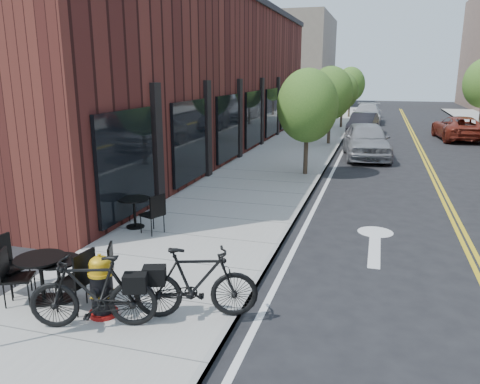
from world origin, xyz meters
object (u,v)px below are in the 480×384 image
(bicycle_right, at_px, (196,283))
(bistro_set_c, at_px, (134,208))
(parked_car_b, at_px, (363,124))
(parked_car_c, at_px, (367,114))
(bistro_set_b, at_px, (59,274))
(bicycle_left, at_px, (93,292))
(bistro_set_a, at_px, (41,273))
(parked_car_a, at_px, (366,140))
(fire_hydrant, at_px, (102,287))
(parked_car_far, at_px, (459,128))

(bicycle_right, height_order, bistro_set_c, bicycle_right)
(parked_car_b, height_order, parked_car_c, parked_car_c)
(bistro_set_b, bearing_deg, bicycle_right, -21.78)
(bicycle_left, bearing_deg, bistro_set_a, -128.83)
(bistro_set_c, height_order, parked_car_a, parked_car_a)
(bistro_set_c, bearing_deg, parked_car_c, 103.43)
(parked_car_b, bearing_deg, bistro_set_a, -93.38)
(bistro_set_c, distance_m, parked_car_b, 20.79)
(fire_hydrant, relative_size, bicycle_left, 0.54)
(bistro_set_c, bearing_deg, bistro_set_a, -60.76)
(fire_hydrant, relative_size, parked_car_a, 0.21)
(bicycle_right, bearing_deg, parked_car_b, -22.52)
(bistro_set_c, xyz_separation_m, parked_car_far, (9.90, 19.65, 0.08))
(bistro_set_c, bearing_deg, bistro_set_b, -56.91)
(parked_car_b, bearing_deg, bicycle_right, -87.33)
(fire_hydrant, bearing_deg, parked_car_a, 101.49)
(parked_car_c, bearing_deg, bicycle_left, -94.36)
(bicycle_left, bearing_deg, parked_car_b, 154.40)
(bistro_set_a, xyz_separation_m, parked_car_c, (4.17, 31.30, 0.12))
(parked_car_far, bearing_deg, bicycle_left, 65.46)
(bicycle_left, relative_size, bistro_set_a, 0.99)
(bistro_set_b, height_order, parked_car_b, parked_car_b)
(bicycle_left, height_order, parked_car_b, parked_car_b)
(fire_hydrant, xyz_separation_m, parked_car_far, (8.29, 23.59, 0.08))
(bistro_set_b, relative_size, parked_car_b, 0.42)
(bistro_set_b, height_order, parked_car_c, parked_car_c)
(bicycle_left, xyz_separation_m, parked_car_far, (8.21, 23.93, -0.00))
(parked_car_c, bearing_deg, bistro_set_c, -98.63)
(bicycle_left, xyz_separation_m, parked_car_b, (2.87, 24.56, -0.00))
(bistro_set_c, xyz_separation_m, parked_car_c, (4.59, 27.49, 0.14))
(bicycle_right, height_order, parked_car_a, parked_car_a)
(fire_hydrant, distance_m, parked_car_a, 16.38)
(bistro_set_b, relative_size, bistro_set_c, 0.96)
(parked_car_b, bearing_deg, bistro_set_b, -92.86)
(bicycle_right, distance_m, parked_car_b, 23.92)
(bistro_set_a, bearing_deg, bicycle_right, 11.92)
(bicycle_right, height_order, bistro_set_b, bicycle_right)
(parked_car_c, relative_size, parked_car_far, 1.04)
(bistro_set_b, distance_m, parked_car_c, 31.44)
(bistro_set_a, bearing_deg, bicycle_left, -13.10)
(bistro_set_c, bearing_deg, fire_hydrant, -44.80)
(bistro_set_b, distance_m, parked_car_a, 16.38)
(bistro_set_c, height_order, parked_car_b, parked_car_b)
(fire_hydrant, bearing_deg, bicycle_right, 37.63)
(bicycle_left, height_order, bicycle_right, bicycle_right)
(bistro_set_a, bearing_deg, parked_car_far, 74.82)
(parked_car_b, distance_m, parked_car_far, 5.37)
(bicycle_left, bearing_deg, bistro_set_c, -177.33)
(bicycle_right, relative_size, parked_car_b, 0.46)
(bistro_set_a, distance_m, parked_car_far, 25.31)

